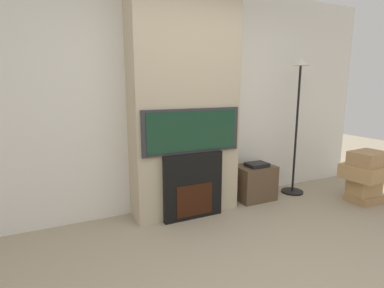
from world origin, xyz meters
name	(u,v)px	position (x,y,z in m)	size (l,w,h in m)	color
wall_back	(177,99)	(0.00, 2.03, 1.35)	(6.00, 0.06, 2.70)	silver
chimney_breast	(184,100)	(0.00, 1.80, 1.35)	(1.25, 0.41, 2.70)	#BCAD8E
fireplace	(192,186)	(0.00, 1.59, 0.38)	(0.71, 0.15, 0.77)	black
television	(192,131)	(0.00, 1.59, 1.02)	(1.17, 0.07, 0.50)	#2D2D33
floor_lamp	(298,110)	(1.66, 1.71, 1.19)	(0.31, 0.31, 1.88)	black
box_stack	(365,175)	(2.23, 1.03, 0.38)	(0.53, 0.49, 0.69)	tan
media_stand	(254,182)	(1.00, 1.74, 0.24)	(0.51, 0.38, 0.51)	brown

